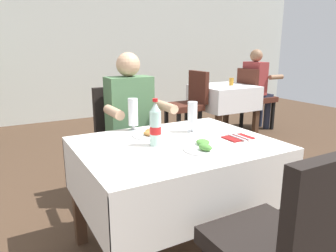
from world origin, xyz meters
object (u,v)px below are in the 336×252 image
(seated_diner_far, at_px, (133,122))
(cola_bottle_primary, at_px, (155,125))
(chair_far_diner_seat, at_px, (125,138))
(background_patron, at_px, (257,85))
(main_dining_table, at_px, (176,168))
(napkin_cutlery_set, at_px, (238,138))
(background_dining_table, at_px, (223,99))
(background_chair_right, at_px, (254,95))
(plate_near_camera, at_px, (204,147))
(plate_far_diner, at_px, (151,134))
(beer_glass_middle, at_px, (192,116))
(chair_near_camera_side, at_px, (286,244))
(beer_glass_left, at_px, (133,114))
(background_table_tumbler, at_px, (231,82))
(background_chair_left, at_px, (189,101))

(seated_diner_far, distance_m, cola_bottle_primary, 0.76)
(chair_far_diner_seat, bearing_deg, background_patron, 24.73)
(main_dining_table, xyz_separation_m, napkin_cutlery_set, (0.38, -0.11, 0.17))
(background_dining_table, relative_size, background_chair_right, 0.84)
(plate_near_camera, relative_size, plate_far_diner, 1.01)
(beer_glass_middle, xyz_separation_m, napkin_cutlery_set, (0.17, -0.27, -0.11))
(beer_glass_middle, distance_m, background_dining_table, 2.69)
(cola_bottle_primary, bearing_deg, chair_near_camera_side, -81.10)
(chair_near_camera_side, distance_m, beer_glass_left, 1.27)
(background_table_tumbler, bearing_deg, cola_bottle_primary, -138.27)
(main_dining_table, distance_m, background_table_tumbler, 2.99)
(cola_bottle_primary, bearing_deg, background_chair_left, 52.94)
(plate_near_camera, distance_m, napkin_cutlery_set, 0.33)
(beer_glass_middle, bearing_deg, main_dining_table, -144.51)
(napkin_cutlery_set, bearing_deg, background_table_tumbler, 50.70)
(main_dining_table, relative_size, seated_diner_far, 0.92)
(background_chair_left, bearing_deg, plate_far_diner, -128.54)
(plate_near_camera, distance_m, background_chair_left, 2.68)
(cola_bottle_primary, bearing_deg, main_dining_table, -3.99)
(chair_near_camera_side, bearing_deg, beer_glass_middle, 77.74)
(plate_near_camera, height_order, background_chair_left, background_chair_left)
(seated_diner_far, bearing_deg, beer_glass_middle, -71.84)
(seated_diner_far, height_order, beer_glass_left, seated_diner_far)
(plate_near_camera, height_order, background_chair_right, background_chair_right)
(background_chair_right, bearing_deg, plate_far_diner, -145.26)
(background_chair_right, bearing_deg, chair_near_camera_side, -132.24)
(napkin_cutlery_set, distance_m, background_table_tumbler, 2.80)
(chair_near_camera_side, height_order, plate_far_diner, chair_near_camera_side)
(main_dining_table, height_order, napkin_cutlery_set, napkin_cutlery_set)
(seated_diner_far, bearing_deg, background_chair_right, 27.24)
(chair_near_camera_side, xyz_separation_m, plate_far_diner, (-0.07, 1.04, 0.20))
(plate_far_diner, distance_m, background_dining_table, 2.87)
(plate_near_camera, xyz_separation_m, beer_glass_middle, (0.15, 0.35, 0.10))
(beer_glass_middle, bearing_deg, cola_bottle_primary, -157.47)
(cola_bottle_primary, bearing_deg, background_dining_table, 43.62)
(chair_near_camera_side, height_order, background_chair_right, same)
(main_dining_table, bearing_deg, background_chair_left, 55.47)
(chair_far_diner_seat, bearing_deg, beer_glass_left, -103.79)
(chair_near_camera_side, relative_size, background_dining_table, 1.19)
(beer_glass_middle, bearing_deg, background_chair_right, 38.36)
(napkin_cutlery_set, bearing_deg, chair_far_diner_seat, 111.84)
(background_chair_right, bearing_deg, napkin_cutlery_set, -135.97)
(cola_bottle_primary, relative_size, background_chair_right, 0.29)
(background_dining_table, xyz_separation_m, background_table_tumbler, (0.10, -0.04, 0.25))
(chair_far_diner_seat, xyz_separation_m, background_chair_left, (1.44, 1.25, 0.00))
(background_chair_left, bearing_deg, background_chair_right, 0.00)
(main_dining_table, xyz_separation_m, background_table_tumbler, (2.16, 2.05, 0.22))
(chair_far_diner_seat, xyz_separation_m, beer_glass_middle, (0.22, -0.69, 0.30))
(main_dining_table, xyz_separation_m, plate_near_camera, (0.07, -0.20, 0.18))
(beer_glass_middle, height_order, cola_bottle_primary, cola_bottle_primary)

